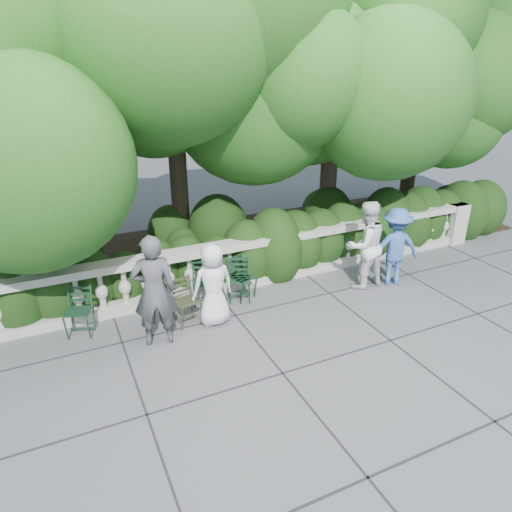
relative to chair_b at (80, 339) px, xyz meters
name	(u,v)px	position (x,y,z in m)	size (l,w,h in m)	color
ground	(281,331)	(3.11, -1.20, 0.00)	(90.00, 90.00, 0.00)	#4A4B51
balustrade	(239,265)	(3.11, 0.60, 0.49)	(12.00, 0.44, 1.00)	#9E998E
shrub_hedge	(218,264)	(3.11, 1.80, 0.00)	(15.00, 2.60, 1.70)	black
tree_canopy	(241,74)	(3.80, 2.00, 3.96)	(15.04, 6.52, 6.78)	#3F3023
chair_b	(80,339)	(0.00, 0.00, 0.00)	(0.44, 0.48, 0.84)	black
chair_c	(205,307)	(2.21, 0.12, 0.00)	(0.44, 0.48, 0.84)	black
chair_d	(248,300)	(3.04, 0.02, 0.00)	(0.44, 0.48, 0.84)	black
chair_e	(240,304)	(2.86, -0.05, 0.00)	(0.44, 0.48, 0.84)	black
chair_weathered	(192,327)	(1.78, -0.43, 0.00)	(0.44, 0.48, 0.84)	black
person_businessman	(213,285)	(2.20, -0.44, 0.74)	(0.72, 0.47, 1.48)	white
person_woman_grey	(154,291)	(1.17, -0.62, 0.93)	(0.68, 0.45, 1.86)	#434448
person_casual_man	(365,245)	(5.39, -0.38, 0.89)	(0.86, 0.67, 1.77)	silver
person_older_blue	(394,247)	(6.00, -0.53, 0.80)	(1.03, 0.59, 1.60)	#33579B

